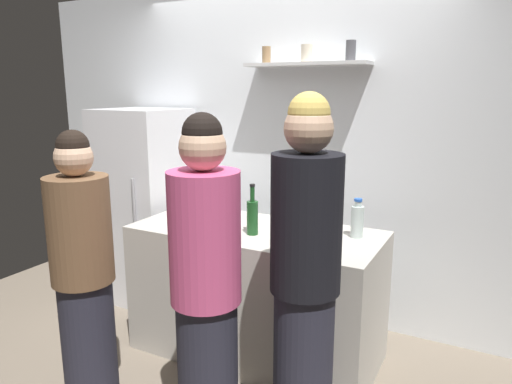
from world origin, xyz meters
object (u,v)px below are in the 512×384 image
Objects in this scene: utensil_holder at (180,214)px; person_blonde at (305,279)px; baking_pan at (309,236)px; water_bottle_plastic at (357,220)px; person_brown_jacket at (84,275)px; person_pink_top at (206,292)px; refrigerator at (145,206)px; wine_bottle_pale_glass at (198,212)px; wine_bottle_green_glass at (252,216)px.

person_blonde is at bearing -25.20° from utensil_holder.
water_bottle_plastic reaches higher than baking_pan.
person_brown_jacket reaches higher than water_bottle_plastic.
person_blonde reaches higher than person_pink_top.
refrigerator is 0.87m from utensil_holder.
person_brown_jacket is at bearing -94.56° from utensil_holder.
wine_bottle_green_glass reaches higher than wine_bottle_pale_glass.
wine_bottle_green_glass is at bearing -1.14° from utensil_holder.
wine_bottle_pale_glass is at bearing -169.73° from baking_pan.
person_blonde is (1.87, -1.00, 0.08)m from refrigerator.
utensil_holder is at bearing -168.72° from water_bottle_plastic.
person_pink_top reaches higher than wine_bottle_green_glass.
person_pink_top is at bearing -40.56° from refrigerator.
wine_bottle_green_glass is at bearing -157.81° from water_bottle_plastic.
wine_bottle_green_glass is 1.32× the size of water_bottle_plastic.
wine_bottle_pale_glass is 0.18× the size of person_blonde.
person_brown_jacket is at bearing -139.40° from baking_pan.
utensil_holder is 1.27m from person_blonde.
refrigerator is 7.40× the size of utensil_holder.
person_pink_top is at bearing -46.85° from utensil_holder.
person_blonde is 1.24m from person_brown_jacket.
water_bottle_plastic is (1.18, 0.23, 0.05)m from utensil_holder.
wine_bottle_green_glass is at bearing -20.17° from refrigerator.
wine_bottle_green_glass is at bearing -170.64° from baking_pan.
person_brown_jacket is at bearing -128.64° from wine_bottle_green_glass.
utensil_holder is 0.12× the size of person_blonde.
person_brown_jacket reaches higher than wine_bottle_green_glass.
wine_bottle_green_glass is 0.18× the size of person_blonde.
utensil_holder is 0.83m from person_brown_jacket.
utensil_holder is 0.68× the size of wine_bottle_green_glass.
refrigerator is 1.03× the size of person_brown_jacket.
person_pink_top reaches higher than refrigerator.
wine_bottle_green_glass is 1.05m from person_brown_jacket.
baking_pan is at bearing 9.36° from wine_bottle_green_glass.
baking_pan is at bearing 30.98° from person_pink_top.
person_blonde is at bearing 121.87° from person_brown_jacket.
person_pink_top is (-0.20, -0.83, -0.07)m from baking_pan.
water_bottle_plastic is at bearing 37.78° from baking_pan.
refrigerator reaches higher than person_brown_jacket.
person_pink_top is 0.95× the size of person_blonde.
utensil_holder is at bearing 87.52° from person_pink_top.
baking_pan is 0.20× the size of person_pink_top.
wine_bottle_green_glass reaches higher than baking_pan.
water_bottle_plastic is (0.97, 0.32, -0.01)m from wine_bottle_pale_glass.
water_bottle_plastic is 0.14× the size of person_blonde.
person_pink_top reaches higher than person_brown_jacket.
water_bottle_plastic is 1.64m from person_brown_jacket.
water_bottle_plastic is (1.90, -0.23, 0.18)m from refrigerator.
person_blonde is at bearing -42.70° from wine_bottle_green_glass.
water_bottle_plastic is at bearing -151.46° from person_blonde.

